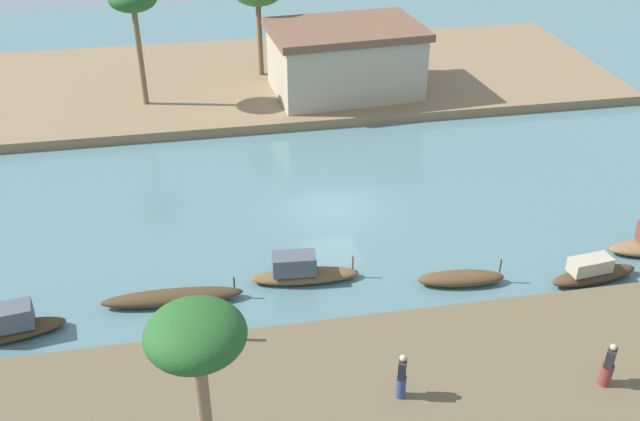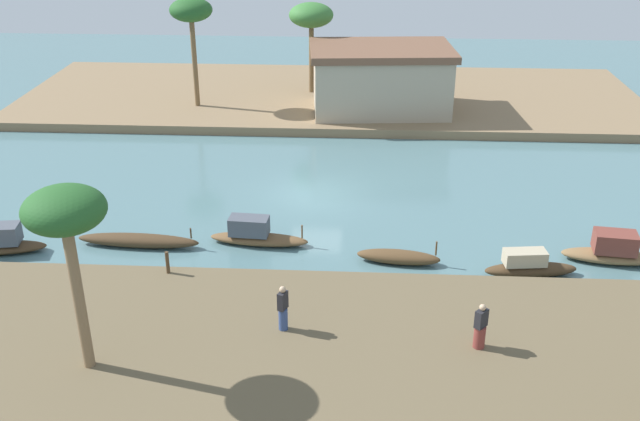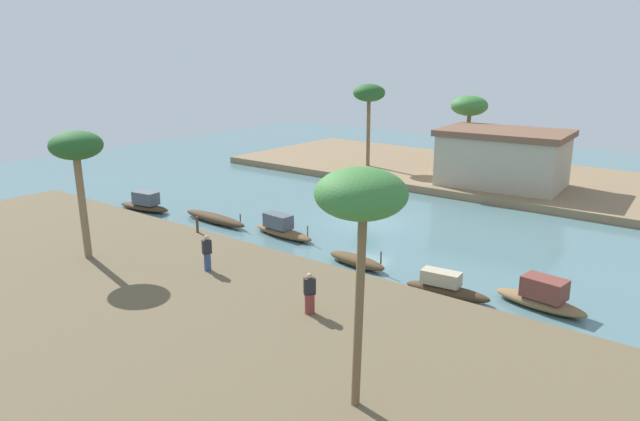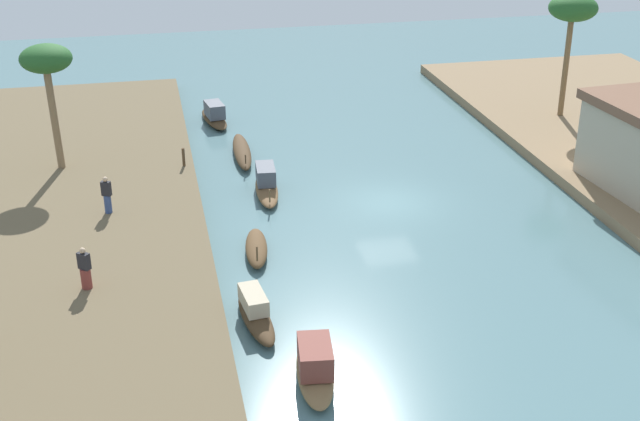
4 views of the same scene
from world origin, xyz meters
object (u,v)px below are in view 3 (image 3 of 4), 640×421
object	(u,v)px
mooring_post	(197,224)
sampan_downstream_large	(145,204)
palm_tree_right_short	(369,95)
person_on_near_bank	(310,296)
riverside_building	(503,157)
person_by_mooring	(207,254)
sampan_midstream	(215,218)
sampan_open_hull	(282,228)
sampan_upstream_small	(542,297)
sampan_foreground	(445,288)
sampan_near_left_bank	(357,261)
palm_tree_left_far	(361,199)
palm_tree_right_tall	(469,107)
palm_tree_left_near	(76,150)

from	to	relation	value
mooring_post	sampan_downstream_large	bearing A→B (deg)	164.05
palm_tree_right_short	mooring_post	bearing A→B (deg)	-81.08
person_on_near_bank	riverside_building	distance (m)	25.44
sampan_downstream_large	person_by_mooring	xyz separation A→B (m)	(12.38, -5.65, 0.83)
sampan_midstream	riverside_building	bearing A→B (deg)	62.63
sampan_open_hull	riverside_building	xyz separation A→B (m)	(5.47, 17.58, 2.10)
sampan_upstream_small	riverside_building	xyz separation A→B (m)	(-9.01, 18.32, 2.04)
sampan_upstream_small	person_by_mooring	bearing A→B (deg)	-146.56
person_by_mooring	mooring_post	distance (m)	5.87
sampan_foreground	sampan_open_hull	world-z (taller)	sampan_open_hull
sampan_open_hull	person_by_mooring	bearing A→B (deg)	-70.54
sampan_near_left_bank	person_by_mooring	bearing A→B (deg)	-118.83
riverside_building	person_on_near_bank	bearing A→B (deg)	-88.52
sampan_open_hull	sampan_near_left_bank	distance (m)	6.10
sampan_open_hull	person_by_mooring	size ratio (longest dim) A/B	2.61
person_by_mooring	riverside_building	world-z (taller)	riverside_building
person_on_near_bank	palm_tree_left_far	world-z (taller)	palm_tree_left_far
person_by_mooring	palm_tree_right_tall	distance (m)	28.84
sampan_midstream	palm_tree_right_short	world-z (taller)	palm_tree_right_short
sampan_upstream_small	riverside_building	distance (m)	20.52
sampan_upstream_small	palm_tree_right_short	world-z (taller)	palm_tree_right_short
mooring_post	palm_tree_right_tall	size ratio (longest dim) A/B	0.15
palm_tree_left_near	palm_tree_right_tall	xyz separation A→B (m)	(4.76, 30.83, -0.07)
palm_tree_left_near	palm_tree_left_far	distance (m)	16.91
sampan_upstream_small	person_by_mooring	world-z (taller)	person_by_mooring
sampan_downstream_large	person_on_near_bank	size ratio (longest dim) A/B	2.59
mooring_post	palm_tree_left_far	xyz separation A→B (m)	(15.74, -7.77, 5.38)
sampan_near_left_bank	palm_tree_left_far	distance (m)	13.64
mooring_post	palm_tree_right_short	world-z (taller)	palm_tree_right_short
sampan_upstream_small	person_on_near_bank	xyz separation A→B (m)	(-6.25, -6.93, 0.72)
sampan_downstream_large	mooring_post	bearing A→B (deg)	-24.47
sampan_downstream_large	sampan_open_hull	size ratio (longest dim) A/B	0.97
person_on_near_bank	person_by_mooring	world-z (taller)	person_by_mooring
person_by_mooring	sampan_midstream	bearing A→B (deg)	-110.53
sampan_open_hull	palm_tree_left_near	size ratio (longest dim) A/B	0.71
mooring_post	person_on_near_bank	bearing A→B (deg)	-20.38
person_on_near_bank	sampan_upstream_small	bearing A→B (deg)	0.58
person_on_near_bank	sampan_foreground	bearing A→B (deg)	16.69
palm_tree_left_near	palm_tree_right_tall	world-z (taller)	palm_tree_left_near
sampan_near_left_bank	mooring_post	world-z (taller)	mooring_post
palm_tree_left_near	palm_tree_left_far	size ratio (longest dim) A/B	0.90
sampan_downstream_large	palm_tree_right_tall	world-z (taller)	palm_tree_right_tall
person_on_near_bank	palm_tree_left_near	xyz separation A→B (m)	(-12.09, -1.68, 4.41)
person_by_mooring	sampan_foreground	bearing A→B (deg)	142.03
sampan_downstream_large	mooring_post	xyz separation A→B (m)	(7.65, -2.19, 0.53)
riverside_building	palm_tree_right_tall	bearing A→B (deg)	134.72
sampan_foreground	sampan_downstream_large	bearing A→B (deg)	171.67
person_on_near_bank	palm_tree_right_tall	size ratio (longest dim) A/B	0.27
sampan_foreground	palm_tree_right_tall	distance (m)	26.11
sampan_open_hull	palm_tree_right_tall	bearing A→B (deg)	91.85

